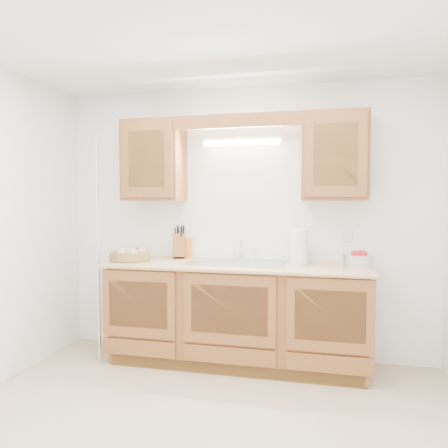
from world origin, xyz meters
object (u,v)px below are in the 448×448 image
(paper_towel, at_px, (299,247))
(apple_bowl, at_px, (359,259))
(fruit_basket, at_px, (130,255))
(knife_block, at_px, (179,246))

(paper_towel, xyz_separation_m, apple_bowl, (0.49, 0.04, -0.10))
(fruit_basket, relative_size, knife_block, 1.41)
(apple_bowl, bearing_deg, fruit_basket, -176.42)
(fruit_basket, xyz_separation_m, paper_towel, (1.54, 0.09, 0.10))
(knife_block, xyz_separation_m, apple_bowl, (1.65, -0.15, -0.06))
(fruit_basket, bearing_deg, knife_block, 36.24)
(fruit_basket, distance_m, apple_bowl, 2.03)
(paper_towel, bearing_deg, fruit_basket, -176.83)
(fruit_basket, xyz_separation_m, apple_bowl, (2.03, 0.13, 0.01))
(fruit_basket, bearing_deg, apple_bowl, 3.58)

